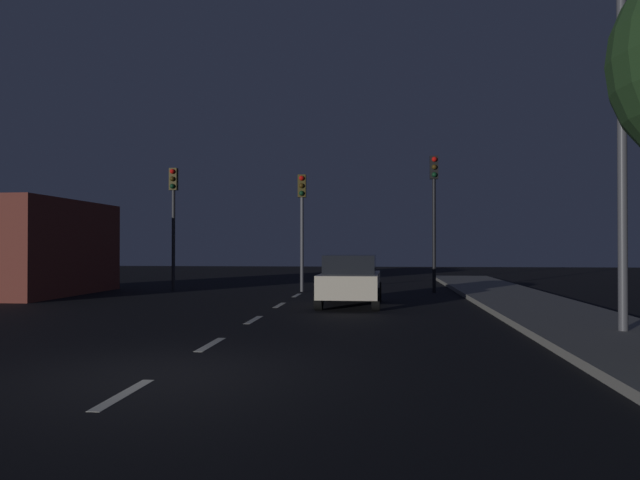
{
  "coord_description": "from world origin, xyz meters",
  "views": [
    {
      "loc": [
        3.11,
        -8.36,
        1.79
      ],
      "look_at": [
        0.68,
        15.83,
        2.06
      ],
      "focal_mm": 34.44,
      "sensor_mm": 36.0,
      "label": 1
    }
  ],
  "objects_px": {
    "traffic_signal_center": "(302,209)",
    "traffic_signal_right": "(434,197)",
    "traffic_signal_left": "(173,205)",
    "car_stopped_ahead": "(350,280)",
    "street_lamp_right": "(605,112)"
  },
  "relations": [
    {
      "from": "car_stopped_ahead",
      "to": "street_lamp_right",
      "type": "relative_size",
      "value": 0.55
    },
    {
      "from": "traffic_signal_center",
      "to": "street_lamp_right",
      "type": "distance_m",
      "value": 13.98
    },
    {
      "from": "street_lamp_right",
      "to": "traffic_signal_center",
      "type": "bearing_deg",
      "value": 122.69
    },
    {
      "from": "traffic_signal_left",
      "to": "car_stopped_ahead",
      "type": "distance_m",
      "value": 9.76
    },
    {
      "from": "traffic_signal_right",
      "to": "street_lamp_right",
      "type": "height_order",
      "value": "street_lamp_right"
    },
    {
      "from": "traffic_signal_left",
      "to": "traffic_signal_right",
      "type": "xyz_separation_m",
      "value": [
        10.49,
        0.0,
        0.22
      ]
    },
    {
      "from": "traffic_signal_left",
      "to": "car_stopped_ahead",
      "type": "height_order",
      "value": "traffic_signal_left"
    },
    {
      "from": "traffic_signal_left",
      "to": "traffic_signal_center",
      "type": "relative_size",
      "value": 1.07
    },
    {
      "from": "traffic_signal_left",
      "to": "car_stopped_ahead",
      "type": "xyz_separation_m",
      "value": [
        7.5,
        -5.62,
        -2.72
      ]
    },
    {
      "from": "traffic_signal_center",
      "to": "car_stopped_ahead",
      "type": "bearing_deg",
      "value": -68.47
    },
    {
      "from": "traffic_signal_center",
      "to": "traffic_signal_right",
      "type": "bearing_deg",
      "value": 0.02
    },
    {
      "from": "traffic_signal_left",
      "to": "street_lamp_right",
      "type": "xyz_separation_m",
      "value": [
        12.81,
        -11.72,
        0.93
      ]
    },
    {
      "from": "traffic_signal_left",
      "to": "traffic_signal_right",
      "type": "distance_m",
      "value": 10.49
    },
    {
      "from": "traffic_signal_left",
      "to": "traffic_signal_right",
      "type": "bearing_deg",
      "value": 0.0
    },
    {
      "from": "traffic_signal_right",
      "to": "car_stopped_ahead",
      "type": "bearing_deg",
      "value": -118.0
    }
  ]
}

